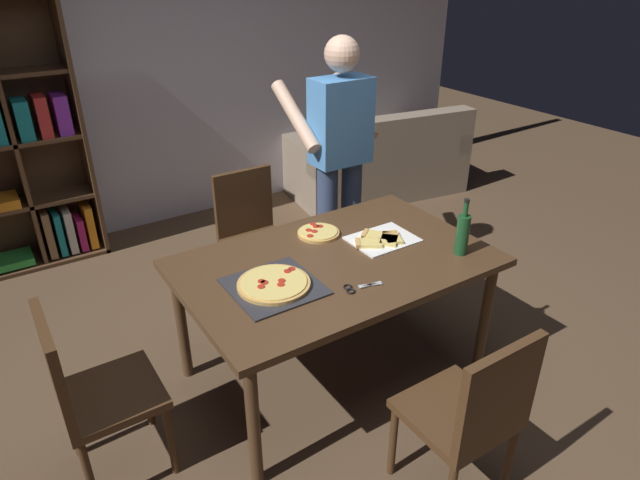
% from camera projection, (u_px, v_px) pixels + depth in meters
% --- Properties ---
extents(ground_plane, '(12.00, 12.00, 0.00)m').
position_uv_depth(ground_plane, '(334.00, 370.00, 3.24)').
color(ground_plane, brown).
extents(back_wall, '(6.40, 0.10, 2.80)m').
position_uv_depth(back_wall, '(158.00, 60.00, 4.52)').
color(back_wall, '#BCB7C6').
rests_on(back_wall, ground_plane).
extents(dining_table, '(1.62, 1.04, 0.75)m').
position_uv_depth(dining_table, '(335.00, 271.00, 2.93)').
color(dining_table, '#4C331E').
rests_on(dining_table, ground_plane).
extents(chair_near_camera, '(0.42, 0.42, 0.90)m').
position_uv_depth(chair_near_camera, '(473.00, 411.00, 2.26)').
color(chair_near_camera, '#472D19').
rests_on(chair_near_camera, ground_plane).
extents(chair_far_side, '(0.42, 0.42, 0.90)m').
position_uv_depth(chair_far_side, '(252.00, 229.00, 3.75)').
color(chair_far_side, '#472D19').
rests_on(chair_far_side, ground_plane).
extents(chair_left_end, '(0.42, 0.42, 0.90)m').
position_uv_depth(chair_left_end, '(88.00, 388.00, 2.38)').
color(chair_left_end, '#472D19').
rests_on(chair_left_end, ground_plane).
extents(couch, '(1.80, 1.08, 0.85)m').
position_uv_depth(couch, '(378.00, 164.00, 5.49)').
color(couch, gray).
rests_on(couch, ground_plane).
extents(person_serving_pizza, '(0.55, 0.54, 1.75)m').
position_uv_depth(person_serving_pizza, '(339.00, 155.00, 3.63)').
color(person_serving_pizza, '#38476B').
rests_on(person_serving_pizza, ground_plane).
extents(pepperoni_pizza_on_tray, '(0.42, 0.42, 0.04)m').
position_uv_depth(pepperoni_pizza_on_tray, '(274.00, 285.00, 2.65)').
color(pepperoni_pizza_on_tray, '#2D2D33').
rests_on(pepperoni_pizza_on_tray, dining_table).
extents(pizza_slices_on_towel, '(0.38, 0.28, 0.03)m').
position_uv_depth(pizza_slices_on_towel, '(381.00, 239.00, 3.08)').
color(pizza_slices_on_towel, white).
rests_on(pizza_slices_on_towel, dining_table).
extents(wine_bottle, '(0.07, 0.07, 0.32)m').
position_uv_depth(wine_bottle, '(463.00, 233.00, 2.90)').
color(wine_bottle, '#194723').
rests_on(wine_bottle, dining_table).
extents(kitchen_scissors, '(0.20, 0.10, 0.01)m').
position_uv_depth(kitchen_scissors, '(357.00, 287.00, 2.64)').
color(kitchen_scissors, silver).
rests_on(kitchen_scissors, dining_table).
extents(second_pizza_plain, '(0.24, 0.24, 0.03)m').
position_uv_depth(second_pizza_plain, '(318.00, 233.00, 3.15)').
color(second_pizza_plain, tan).
rests_on(second_pizza_plain, dining_table).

